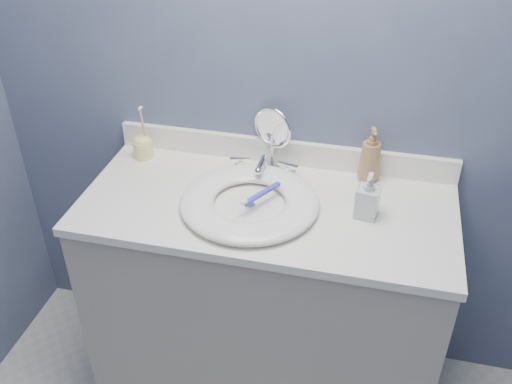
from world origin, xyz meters
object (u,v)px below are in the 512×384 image
(soap_bottle_clear, at_px, (368,195))
(makeup_mirror, at_px, (272,134))
(toothbrush_holder, at_px, (143,146))
(soap_bottle_amber, at_px, (371,155))

(soap_bottle_clear, bearing_deg, makeup_mirror, 154.95)
(soap_bottle_clear, distance_m, toothbrush_holder, 0.84)
(makeup_mirror, height_order, toothbrush_holder, makeup_mirror)
(makeup_mirror, xyz_separation_m, toothbrush_holder, (-0.47, -0.06, -0.08))
(soap_bottle_amber, distance_m, soap_bottle_clear, 0.21)
(makeup_mirror, xyz_separation_m, soap_bottle_clear, (0.35, -0.23, -0.05))
(toothbrush_holder, bearing_deg, soap_bottle_clear, -11.99)
(soap_bottle_amber, bearing_deg, toothbrush_holder, 172.55)
(soap_bottle_clear, height_order, toothbrush_holder, toothbrush_holder)
(soap_bottle_clear, bearing_deg, toothbrush_holder, 176.13)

